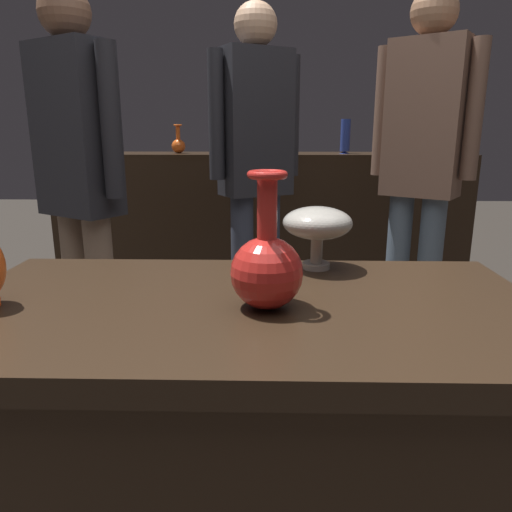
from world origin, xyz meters
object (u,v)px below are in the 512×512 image
Objects in this scene: vase_tall_behind at (317,225)px; shelf_vase_far_right at (424,138)px; visitor_near_left at (79,174)px; visitor_near_right at (422,158)px; visitor_center_back at (256,160)px; vase_centerpiece at (267,267)px; shelf_vase_left at (178,144)px; shelf_vase_far_left at (96,142)px; shelf_vase_center at (261,139)px; shelf_vase_right at (345,137)px.

vase_tall_behind is 0.99× the size of shelf_vase_far_right.
visitor_near_left is 0.96× the size of visitor_near_right.
visitor_center_back is at bearing -115.34° from visitor_near_left.
vase_centerpiece is 2.29m from shelf_vase_left.
shelf_vase_center is (1.04, -0.00, 0.02)m from shelf_vase_far_left.
shelf_vase_far_right is 0.10× the size of visitor_near_right.
visitor_center_back reaches higher than shelf_vase_left.
shelf_vase_right is 1.04m from shelf_vase_left.
visitor_near_right reaches higher than shelf_vase_center.
visitor_center_back is at bearing -36.91° from shelf_vase_far_left.
visitor_near_left reaches higher than shelf_vase_left.
shelf_vase_left is 1.56m from shelf_vase_far_right.
visitor_center_back is (-0.18, 1.16, 0.09)m from vase_tall_behind.
visitor_center_back reaches higher than shelf_vase_right.
shelf_vase_right is at bearing 79.52° from vase_tall_behind.
vase_tall_behind is at bearing 95.78° from visitor_near_right.
shelf_vase_right is at bearing -42.01° from visitor_near_right.
visitor_near_right is at bearing -35.26° from shelf_vase_left.
vase_tall_behind is 0.83× the size of shelf_vase_right.
vase_centerpiece is at bearing -113.87° from vase_tall_behind.
visitor_near_left is (0.35, -1.21, -0.09)m from shelf_vase_far_left.
visitor_near_left is 0.97× the size of visitor_center_back.
visitor_near_left is at bearing -143.08° from shelf_vase_far_right.
vase_tall_behind is 0.10× the size of visitor_near_right.
visitor_center_back is at bearing -56.82° from shelf_vase_left.
shelf_vase_center is 0.81× the size of shelf_vase_far_right.
shelf_vase_center is 0.09× the size of visitor_near_left.
shelf_vase_right reaches higher than vase_tall_behind.
vase_centerpiece is 2.22m from shelf_vase_center.
shelf_vase_far_right is 1.03m from visitor_near_right.
visitor_center_back is (1.02, -0.77, -0.06)m from shelf_vase_far_left.
shelf_vase_center is 1.04m from shelf_vase_far_right.
vase_tall_behind is at bearing -85.09° from shelf_vase_center.
shelf_vase_right is at bearing -1.11° from shelf_vase_left.
vase_tall_behind is at bearing 66.13° from vase_centerpiece.
visitor_near_left reaches higher than shelf_vase_far_left.
vase_tall_behind is 0.97× the size of shelf_vase_left.
shelf_vase_left is 0.10× the size of visitor_center_back.
shelf_vase_far_right is at bearing 11.98° from shelf_vase_right.
visitor_near_right is at bearing 61.60° from vase_tall_behind.
shelf_vase_center is at bearing -16.09° from visitor_near_right.
vase_tall_behind is 1.22× the size of shelf_vase_center.
visitor_near_right reaches higher than visitor_near_left.
vase_centerpiece is 0.16× the size of visitor_near_right.
shelf_vase_far_left is 0.72× the size of shelf_vase_far_right.
shelf_vase_right is 1.48× the size of shelf_vase_center.
shelf_vase_far_left is (-1.08, 2.21, 0.18)m from vase_centerpiece.
shelf_vase_center is (-0.04, 2.21, 0.20)m from vase_centerpiece.
shelf_vase_center is at bearing -0.44° from shelf_vase_left.
shelf_vase_right is (0.35, 1.91, 0.18)m from vase_tall_behind.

